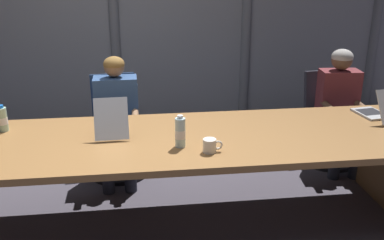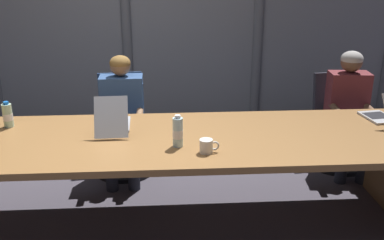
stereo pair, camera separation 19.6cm
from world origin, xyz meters
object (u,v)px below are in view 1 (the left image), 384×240
office_chair_center (329,128)px  coffee_mug_far (210,146)px  office_chair_left_mid (117,137)px  person_left_mid (117,113)px  laptop_left_mid (112,124)px  person_center (340,102)px  laptop_center (377,111)px  water_bottle_secondary (2,119)px  water_bottle_primary (180,133)px

office_chair_center → coffee_mug_far: bearing=-55.7°
office_chair_left_mid → person_left_mid: bearing=-1.1°
office_chair_left_mid → laptop_left_mid: bearing=-6.2°
office_chair_center → coffee_mug_far: 2.02m
office_chair_left_mid → person_center: size_ratio=0.80×
laptop_center → coffee_mug_far: size_ratio=3.40×
water_bottle_secondary → water_bottle_primary: bearing=-19.8°
laptop_center → person_left_mid: bearing=66.5°
laptop_center → water_bottle_primary: size_ratio=2.00×
office_chair_left_mid → water_bottle_primary: bearing=15.9°
water_bottle_primary → laptop_left_mid: bearing=143.1°
laptop_center → water_bottle_secondary: size_ratio=2.25×
person_center → water_bottle_primary: 1.98m
laptop_center → office_chair_left_mid: 2.39m
person_center → coffee_mug_far: size_ratio=8.55×
laptop_left_mid → office_chair_left_mid: 0.93m
office_chair_left_mid → office_chair_center: 2.18m
office_chair_left_mid → person_center: (2.19, -0.15, 0.32)m
laptop_left_mid → coffee_mug_far: 0.84m
laptop_center → office_chair_center: (-0.04, 0.78, -0.45)m
person_center → coffee_mug_far: (-1.49, -1.16, 0.11)m
coffee_mug_far → water_bottle_primary: bearing=148.0°
office_chair_center → coffee_mug_far: size_ratio=6.63×
water_bottle_secondary → coffee_mug_far: bearing=-21.5°
laptop_center → office_chair_center: 0.90m
laptop_center → water_bottle_primary: bearing=95.9°
office_chair_center → person_center: bearing=-2.0°
laptop_left_mid → office_chair_left_mid: size_ratio=0.52×
laptop_center → person_center: bearing=-5.5°
coffee_mug_far → office_chair_left_mid: bearing=118.1°
office_chair_left_mid → office_chair_center: size_ratio=1.03×
laptop_left_mid → office_chair_left_mid: bearing=-1.2°
laptop_center → water_bottle_secondary: laptop_center is taller
office_chair_left_mid → person_center: bearing=78.9°
office_chair_left_mid → office_chair_center: bearing=82.8°
laptop_left_mid → person_center: size_ratio=0.41×
water_bottle_primary → water_bottle_secondary: size_ratio=1.12×
office_chair_left_mid → water_bottle_primary: 1.38m
person_left_mid → person_center: (2.17, 0.00, 0.01)m
laptop_left_mid → office_chair_center: bearing=-71.4°
laptop_left_mid → office_chair_left_mid: (-0.01, 0.82, -0.44)m
laptop_left_mid → coffee_mug_far: bearing=-127.7°
laptop_left_mid → laptop_center: (2.20, 0.04, -0.00)m
person_left_mid → water_bottle_secondary: size_ratio=5.59×
laptop_center → water_bottle_secondary: (-3.04, 0.07, 0.04)m
coffee_mug_far → laptop_left_mid: bearing=144.4°
laptop_left_mid → person_left_mid: (0.00, 0.66, -0.13)m
laptop_left_mid → coffee_mug_far: (0.69, -0.49, -0.01)m
laptop_center → water_bottle_secondary: 3.04m
office_chair_center → water_bottle_secondary: water_bottle_secondary is taller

